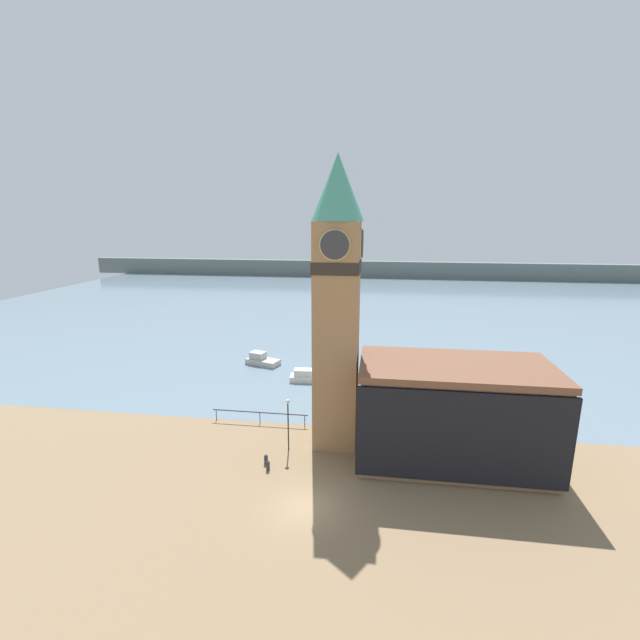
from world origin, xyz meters
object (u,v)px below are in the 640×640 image
at_px(mooring_bollard_near, 268,465).
at_px(boat_near, 309,377).
at_px(lamp_post, 288,415).
at_px(pier_building, 453,413).
at_px(mooring_bollard_far, 266,459).
at_px(clock_tower, 337,299).
at_px(boat_far, 262,360).

bearing_deg(mooring_bollard_near, boat_near, 89.83).
bearing_deg(boat_near, lamp_post, -90.40).
xyz_separation_m(pier_building, mooring_bollard_near, (-13.45, -3.37, -3.44)).
bearing_deg(mooring_bollard_near, mooring_bollard_far, 114.33).
distance_m(mooring_bollard_near, lamp_post, 4.04).
relative_size(clock_tower, boat_far, 4.93).
height_order(clock_tower, boat_far, clock_tower).
height_order(pier_building, mooring_bollard_near, pier_building).
bearing_deg(clock_tower, mooring_bollard_far, -140.74).
relative_size(pier_building, boat_far, 3.08).
bearing_deg(mooring_bollard_far, clock_tower, 39.26).
xyz_separation_m(pier_building, boat_near, (-13.40, 14.51, -3.35)).
distance_m(clock_tower, pier_building, 12.19).
distance_m(pier_building, mooring_bollard_near, 14.29).
bearing_deg(boat_far, mooring_bollard_near, -54.42).
relative_size(clock_tower, lamp_post, 5.20).
distance_m(mooring_bollard_near, mooring_bollard_far, 0.87).
bearing_deg(lamp_post, mooring_bollard_near, -107.01).
xyz_separation_m(mooring_bollard_far, lamp_post, (1.27, 2.18, 2.59)).
distance_m(boat_near, mooring_bollard_near, 17.88).
bearing_deg(pier_building, boat_far, 136.35).
bearing_deg(pier_building, mooring_bollard_far, -169.43).
height_order(mooring_bollard_far, lamp_post, lamp_post).
bearing_deg(mooring_bollard_near, lamp_post, 72.99).
distance_m(boat_far, mooring_bollard_far, 22.79).
distance_m(pier_building, lamp_post, 12.58).
distance_m(clock_tower, boat_near, 18.00).
distance_m(pier_building, mooring_bollard_far, 14.47).
height_order(pier_building, boat_near, pier_building).
xyz_separation_m(boat_far, mooring_bollard_near, (6.77, -22.67, -0.15)).
bearing_deg(boat_near, boat_far, 141.26).
bearing_deg(mooring_bollard_near, boat_far, 106.63).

